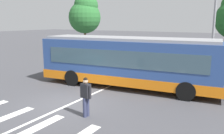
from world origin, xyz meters
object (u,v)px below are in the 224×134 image
Objects in this scene: city_transit_bus at (127,62)px; parked_car_champagne at (190,57)px; background_tree_left at (85,14)px; pedestrian_crossing_street at (86,95)px; parked_car_white at (137,53)px; twin_arm_street_lamp at (216,3)px; parked_car_black at (164,54)px; parked_car_blue at (224,59)px.

parked_car_champagne is at bearing 80.41° from city_transit_bus.
background_tree_left is (-16.05, 5.08, 4.27)m from parked_car_champagne.
parked_car_white is at bearing 106.64° from pedestrian_crossing_street.
background_tree_left is at bearing 160.44° from twin_arm_street_lamp.
pedestrian_crossing_street reaches higher than parked_car_black.
pedestrian_crossing_street is (0.63, -5.04, -0.62)m from city_transit_bus.
parked_car_champagne is (5.34, 0.21, 0.00)m from parked_car_white.
parked_car_blue is at bearing 75.50° from pedestrian_crossing_street.
parked_car_white is at bearing -26.26° from background_tree_left.
parked_car_white and parked_car_champagne have the same top height.
parked_car_black is 0.52× the size of twin_arm_street_lamp.
parked_car_black is 6.79m from twin_arm_street_lamp.
city_transit_bus reaches higher than parked_car_blue.
twin_arm_street_lamp is 19.14m from background_tree_left.
pedestrian_crossing_street is 0.38× the size of parked_car_blue.
pedestrian_crossing_street is 0.38× the size of parked_car_black.
parked_car_blue is at bearing -14.38° from background_tree_left.
background_tree_left is at bearing 153.74° from parked_car_white.
city_transit_bus is 2.45× the size of parked_car_white.
parked_car_black is at bearing 178.88° from parked_car_blue.
parked_car_champagne is at bearing -175.45° from parked_car_blue.
background_tree_left reaches higher than parked_car_black.
twin_arm_street_lamp is 1.11× the size of background_tree_left.
parked_car_white is 1.00× the size of parked_car_black.
pedestrian_crossing_street is at bearing -93.90° from parked_car_champagne.
parked_car_white is 0.99× the size of parked_car_champagne.
parked_car_black is at bearing 96.38° from pedestrian_crossing_street.
parked_car_blue is 4.98m from twin_arm_street_lamp.
background_tree_left reaches higher than parked_car_blue.
parked_car_blue is 0.58× the size of background_tree_left.
parked_car_champagne is at bearing -17.55° from background_tree_left.
parked_car_white is 8.21m from parked_car_blue.
background_tree_left is at bearing 162.45° from parked_car_champagne.
city_transit_bus reaches higher than parked_car_white.
city_transit_bus is 6.54× the size of pedestrian_crossing_street.
city_transit_bus is at bearing 97.14° from pedestrian_crossing_street.
twin_arm_street_lamp is (2.98, 13.39, 4.45)m from pedestrian_crossing_street.
parked_car_blue is at bearing 60.55° from twin_arm_street_lamp.
city_transit_bus is at bearing -99.59° from parked_car_champagne.
parked_car_white is 0.58× the size of background_tree_left.
city_transit_bus is 9.84m from parked_car_champagne.
parked_car_blue is at bearing 65.58° from city_transit_bus.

